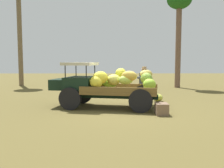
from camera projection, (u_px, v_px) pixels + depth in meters
The scene contains 6 objects.
ground_plane at pixel (120, 109), 9.89m from camera, with size 60.00×60.00×0.00m, color brown.
truck at pixel (101, 85), 10.17m from camera, with size 4.64×2.47×1.89m.
farmer at pixel (144, 83), 11.09m from camera, with size 0.57×0.53×1.70m.
wooden_crate at pixel (162, 109), 8.83m from camera, with size 0.59×0.43×0.42m, color #7C604A.
loose_banana_bunch at pixel (158, 97), 11.88m from camera, with size 0.52×0.44×0.35m, color gold.
forest_tree_0 at pixel (179, 7), 17.58m from camera, with size 1.80×1.80×7.15m.
Camera 1 is at (0.42, 9.75, 1.93)m, focal length 38.95 mm.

